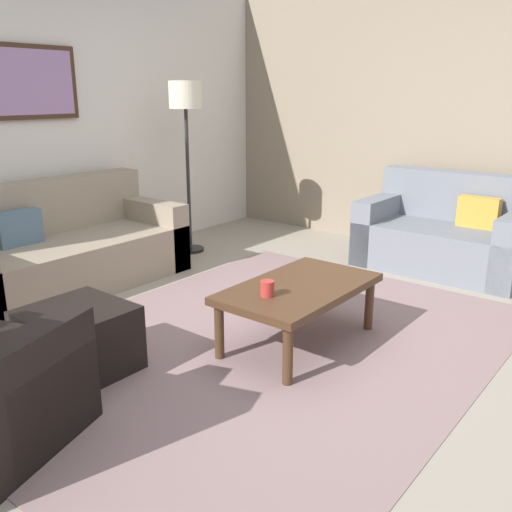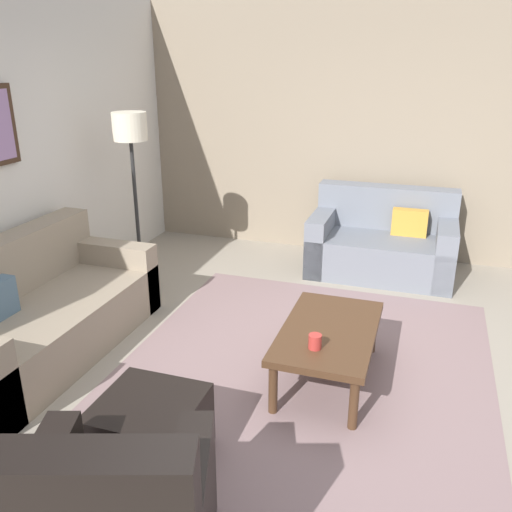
# 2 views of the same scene
# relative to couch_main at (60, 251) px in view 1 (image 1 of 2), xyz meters

# --- Properties ---
(ground_plane) EXTENTS (8.00, 8.00, 0.00)m
(ground_plane) POSITION_rel_couch_main_xyz_m (0.12, -2.09, -0.30)
(ground_plane) COLOR gray
(rear_partition) EXTENTS (6.00, 0.12, 2.80)m
(rear_partition) POSITION_rel_couch_main_xyz_m (0.12, 0.51, 1.10)
(rear_partition) COLOR silver
(rear_partition) RESTS_ON ground_plane
(stone_feature_panel) EXTENTS (0.12, 5.20, 2.80)m
(stone_feature_panel) POSITION_rel_couch_main_xyz_m (3.12, -2.09, 1.10)
(stone_feature_panel) COLOR gray
(stone_feature_panel) RESTS_ON ground_plane
(area_rug) EXTENTS (3.58, 2.69, 0.01)m
(area_rug) POSITION_rel_couch_main_xyz_m (0.12, -2.09, -0.29)
(area_rug) COLOR gray
(area_rug) RESTS_ON ground_plane
(couch_main) EXTENTS (1.99, 0.93, 0.88)m
(couch_main) POSITION_rel_couch_main_xyz_m (0.00, 0.00, 0.00)
(couch_main) COLOR gray
(couch_main) RESTS_ON ground_plane
(couch_loveseat) EXTENTS (0.89, 1.48, 0.88)m
(couch_loveseat) POSITION_rel_couch_main_xyz_m (2.57, -2.42, 0.00)
(couch_loveseat) COLOR slate
(couch_loveseat) RESTS_ON ground_plane
(ottoman) EXTENTS (0.56, 0.56, 0.40)m
(ottoman) POSITION_rel_couch_main_xyz_m (-0.83, -1.47, -0.10)
(ottoman) COLOR black
(ottoman) RESTS_ON ground_plane
(coffee_table) EXTENTS (1.10, 0.64, 0.41)m
(coffee_table) POSITION_rel_couch_main_xyz_m (0.30, -2.27, 0.06)
(coffee_table) COLOR #472D1C
(coffee_table) RESTS_ON ground_plane
(cup) EXTENTS (0.09, 0.09, 0.10)m
(cup) POSITION_rel_couch_main_xyz_m (0.01, -2.23, 0.16)
(cup) COLOR #B2332D
(cup) RESTS_ON coffee_table
(lamp_standing) EXTENTS (0.32, 0.32, 1.71)m
(lamp_standing) POSITION_rel_couch_main_xyz_m (1.44, -0.12, 1.11)
(lamp_standing) COLOR black
(lamp_standing) RESTS_ON ground_plane
(framed_artwork) EXTENTS (0.82, 0.04, 0.62)m
(framed_artwork) POSITION_rel_couch_main_xyz_m (0.18, 0.43, 1.39)
(framed_artwork) COLOR #382316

